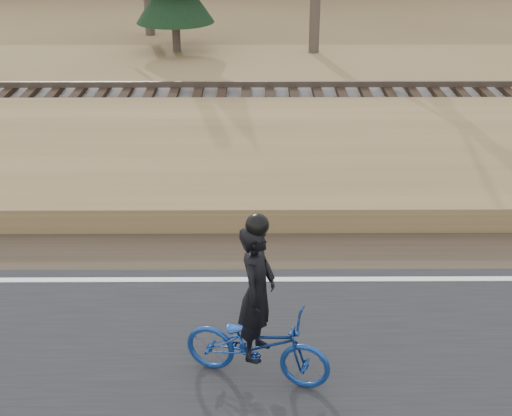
{
  "coord_description": "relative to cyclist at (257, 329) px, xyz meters",
  "views": [
    {
      "loc": [
        -4.64,
        -8.91,
        5.57
      ],
      "look_at": [
        -4.59,
        0.5,
        1.1
      ],
      "focal_mm": 50.0,
      "sensor_mm": 36.0,
      "label": 1
    }
  ],
  "objects": [
    {
      "name": "embankment",
      "position": [
        4.59,
        6.24,
        -0.53
      ],
      "size": [
        120.0,
        5.0,
        0.44
      ],
      "primitive_type": "cube",
      "color": "olive",
      "rests_on": "ground"
    },
    {
      "name": "ballast",
      "position": [
        4.59,
        10.04,
        -0.52
      ],
      "size": [
        120.0,
        3.0,
        0.45
      ],
      "primitive_type": "cube",
      "color": "slate",
      "rests_on": "ground"
    },
    {
      "name": "cyclist",
      "position": [
        0.0,
        0.0,
        0.0
      ],
      "size": [
        1.88,
        1.13,
        2.17
      ],
      "rotation": [
        0.0,
        0.0,
        1.26
      ],
      "color": "navy",
      "rests_on": "road"
    },
    {
      "name": "railroad",
      "position": [
        4.59,
        10.04,
        -0.22
      ],
      "size": [
        120.0,
        2.4,
        0.29
      ],
      "color": "black",
      "rests_on": "ballast"
    }
  ]
}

